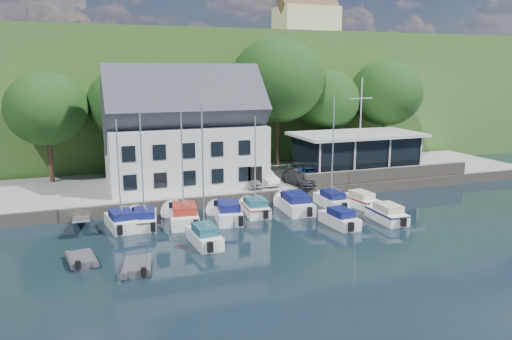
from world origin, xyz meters
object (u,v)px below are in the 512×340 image
object	(u,v)px
boat_r1_2	(182,163)
boat_r2_3	(339,217)
boat_r1_3	(228,211)
boat_r1_4	(255,164)
boat_r2_1	(203,183)
dinghy_0	(81,258)
car_silver	(252,181)
car_blue	(310,173)
boat_r1_0	(119,172)
boat_r1_6	(333,157)
boat_r1_7	(360,199)
car_dgrey	(298,178)
car_white	(265,177)
boat_r1_1	(142,172)
flagpole	(360,129)
club_pavilion	(356,152)
dinghy_1	(137,265)
harbor_building	(185,138)
boat_r1_5	(295,202)
boat_r2_4	(387,212)

from	to	relation	value
boat_r1_2	boat_r2_3	bearing A→B (deg)	-14.51
boat_r1_3	boat_r1_4	world-z (taller)	boat_r1_4
boat_r2_1	dinghy_0	distance (m)	8.83
car_silver	boat_r1_4	distance (m)	5.98
car_blue	boat_r2_1	xyz separation A→B (m)	(-13.48, -11.52, 2.60)
boat_r1_0	boat_r1_6	bearing A→B (deg)	-7.79
car_blue	boat_r1_3	world-z (taller)	car_blue
boat_r1_7	car_dgrey	bearing A→B (deg)	114.86
car_white	boat_r1_1	distance (m)	13.49
flagpole	boat_r1_2	world-z (taller)	flagpole
car_dgrey	dinghy_0	xyz separation A→B (m)	(-19.40, -10.85, -1.27)
club_pavilion	dinghy_1	world-z (taller)	club_pavilion
car_white	car_dgrey	distance (m)	3.10
club_pavilion	boat_r1_2	world-z (taller)	boat_r1_2
boat_r1_7	boat_r2_3	world-z (taller)	boat_r2_3
boat_r2_3	boat_r1_6	bearing A→B (deg)	63.53
boat_r1_1	boat_r1_6	distance (m)	15.82
car_blue	boat_r1_6	size ratio (longest dim) A/B	0.45
car_dgrey	car_blue	bearing A→B (deg)	25.97
harbor_building	boat_r1_3	xyz separation A→B (m)	(1.29, -9.42, -4.58)
boat_r1_7	boat_r1_6	bearing A→B (deg)	154.37
dinghy_0	car_dgrey	bearing A→B (deg)	20.69
car_blue	boat_r2_3	bearing A→B (deg)	-86.92
boat_r2_1	boat_r1_3	bearing A→B (deg)	53.12
boat_r1_0	boat_r1_5	world-z (taller)	boat_r1_0
car_blue	boat_r1_0	size ratio (longest dim) A/B	0.45
car_silver	car_blue	distance (m)	6.38
car_silver	car_blue	world-z (taller)	car_blue
club_pavilion	car_silver	bearing A→B (deg)	-166.87
boat_r1_2	boat_r1_4	distance (m)	5.97
boat_r1_7	boat_r1_5	bearing A→B (deg)	167.16
car_blue	club_pavilion	bearing A→B (deg)	36.30
car_silver	boat_r2_4	xyz separation A→B (m)	(7.46, -10.36, -0.86)
car_white	boat_r1_1	xyz separation A→B (m)	(-11.93, -5.81, 2.46)
flagpole	boat_r1_4	size ratio (longest dim) A/B	1.18
car_blue	boat_r1_4	bearing A→B (deg)	-124.73
car_dgrey	flagpole	xyz separation A→B (m)	(6.81, 0.56, 4.31)
boat_r1_2	boat_r1_6	distance (m)	12.90
car_dgrey	car_blue	xyz separation A→B (m)	(1.94, 1.39, 0.07)
boat_r1_1	boat_r1_5	world-z (taller)	boat_r1_1
boat_r1_7	car_white	bearing A→B (deg)	126.25
boat_r1_0	boat_r2_1	bearing A→B (deg)	-55.71
harbor_building	boat_r1_7	xyz separation A→B (m)	(13.16, -9.39, -4.67)
club_pavilion	boat_r1_3	bearing A→B (deg)	-151.91
boat_r1_5	boat_r1_7	xyz separation A→B (m)	(5.88, -0.58, -0.11)
dinghy_0	boat_r1_6	bearing A→B (deg)	8.42
harbor_building	boat_r1_7	bearing A→B (deg)	-35.50
car_silver	boat_r2_1	distance (m)	13.13
boat_r2_3	boat_r1_7	bearing A→B (deg)	39.33
boat_r2_3	boat_r1_5	bearing A→B (deg)	103.15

